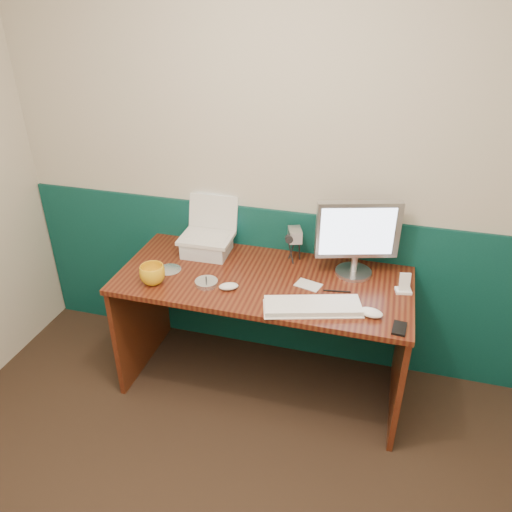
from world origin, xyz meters
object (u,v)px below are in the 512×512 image
(monitor, at_px, (357,238))
(keyboard, at_px, (313,307))
(mug, at_px, (152,274))
(laptop, at_px, (205,220))
(desk, at_px, (263,333))
(camcorder, at_px, (295,245))

(monitor, bearing_deg, keyboard, -128.42)
(keyboard, xyz_separation_m, mug, (-0.87, 0.01, 0.04))
(laptop, bearing_deg, mug, -113.88)
(laptop, distance_m, keyboard, 0.84)
(desk, relative_size, camcorder, 7.68)
(mug, bearing_deg, keyboard, -0.71)
(keyboard, bearing_deg, mug, 162.68)
(laptop, height_order, keyboard, laptop)
(mug, distance_m, camcorder, 0.81)
(camcorder, bearing_deg, laptop, 166.80)
(mug, bearing_deg, desk, 20.23)
(laptop, xyz_separation_m, keyboard, (0.70, -0.40, -0.20))
(laptop, distance_m, monitor, 0.86)
(desk, distance_m, camcorder, 0.55)
(keyboard, height_order, mug, mug)
(laptop, bearing_deg, keyboard, -30.94)
(laptop, height_order, camcorder, laptop)
(laptop, bearing_deg, camcorder, 4.61)
(laptop, distance_m, camcorder, 0.53)
(desk, relative_size, monitor, 3.61)
(keyboard, bearing_deg, monitor, 51.58)
(laptop, height_order, mug, laptop)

